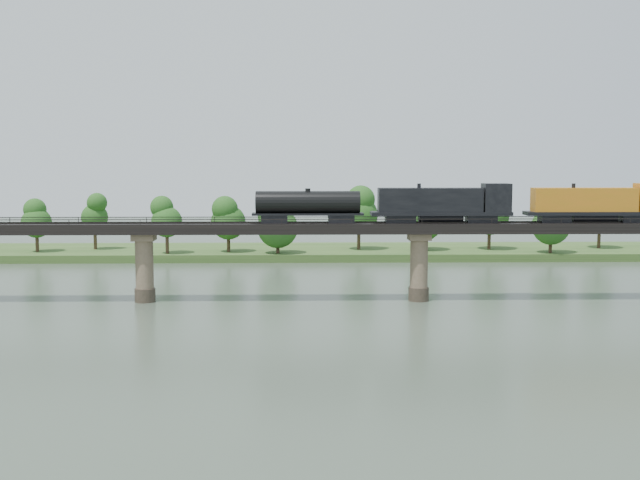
{
  "coord_description": "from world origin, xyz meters",
  "views": [
    {
      "loc": [
        -17.19,
        -85.81,
        20.83
      ],
      "look_at": [
        -14.49,
        30.0,
        9.0
      ],
      "focal_mm": 45.0,
      "sensor_mm": 36.0,
      "label": 1
    }
  ],
  "objects": [
    {
      "name": "ground",
      "position": [
        0.0,
        0.0,
        0.0
      ],
      "size": [
        400.0,
        400.0,
        0.0
      ],
      "primitive_type": "plane",
      "color": "#364435",
      "rests_on": "ground"
    },
    {
      "name": "far_bank",
      "position": [
        0.0,
        85.0,
        0.8
      ],
      "size": [
        300.0,
        24.0,
        1.6
      ],
      "primitive_type": "cube",
      "color": "#325220",
      "rests_on": "ground"
    },
    {
      "name": "bridge",
      "position": [
        0.0,
        30.0,
        5.46
      ],
      "size": [
        236.0,
        30.0,
        11.5
      ],
      "color": "#473A2D",
      "rests_on": "ground"
    },
    {
      "name": "bridge_superstructure",
      "position": [
        0.0,
        30.0,
        11.79
      ],
      "size": [
        220.0,
        4.9,
        0.75
      ],
      "color": "black",
      "rests_on": "bridge"
    },
    {
      "name": "far_treeline",
      "position": [
        -8.21,
        80.52,
        8.83
      ],
      "size": [
        289.06,
        17.54,
        13.6
      ],
      "color": "#382619",
      "rests_on": "far_bank"
    },
    {
      "name": "freight_train",
      "position": [
        18.33,
        30.0,
        14.22
      ],
      "size": [
        82.77,
        3.22,
        5.7
      ],
      "color": "black",
      "rests_on": "bridge"
    }
  ]
}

